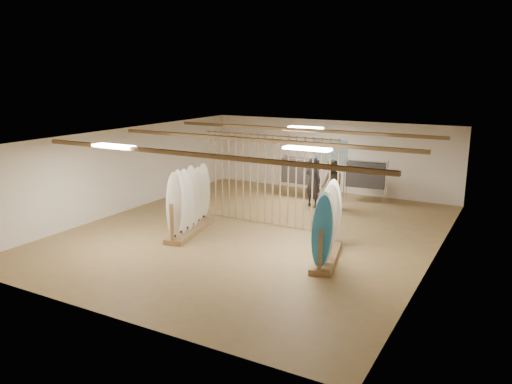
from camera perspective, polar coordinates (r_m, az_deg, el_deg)
The scene contains 16 objects.
floor at distance 14.78m, azimuth -0.00°, elevation -4.53°, with size 12.00×12.00×0.00m, color olive.
ceiling at distance 14.17m, azimuth -0.00°, elevation 6.31°, with size 12.00×12.00×0.00m, color gray.
wall_back at distance 19.78m, azimuth 8.48°, elevation 4.08°, with size 12.00×12.00×0.00m, color white.
wall_front at distance 9.80m, azimuth -17.37°, elevation -5.97°, with size 12.00×12.00×0.00m, color white.
wall_left at distance 17.34m, azimuth -14.62°, elevation 2.50°, with size 12.00×12.00×0.00m, color white.
wall_right at distance 12.82m, azimuth 19.95°, elevation -1.64°, with size 12.00×12.00×0.00m, color white.
ceiling_slats at distance 14.18m, azimuth -0.00°, elevation 5.99°, with size 9.50×6.12×0.10m, color olive.
light_panels at distance 14.18m, azimuth -0.00°, elevation 6.07°, with size 1.20×0.35×0.06m, color white.
bamboo_partition at distance 15.10m, azimuth 1.47°, elevation 1.35°, with size 4.45×0.05×2.78m.
poster at distance 19.73m, azimuth 8.48°, elevation 4.65°, with size 1.40×0.03×0.90m, color #2D62A0.
rack_left at distance 14.59m, azimuth -7.57°, elevation -2.17°, with size 1.02×2.46×1.94m.
rack_right at distance 12.55m, azimuth 8.14°, elevation -4.87°, with size 1.03×2.39×1.88m.
clothing_rack_a at distance 18.50m, azimuth 5.05°, elevation 2.40°, with size 1.49×0.47×1.60m.
clothing_rack_b at distance 18.22m, azimuth 12.43°, elevation 1.90°, with size 1.46×0.50×1.56m.
shopper_a at distance 17.39m, azimuth 6.58°, elevation 1.60°, with size 0.74×0.50×2.04m, color #232229.
shopper_b at distance 17.13m, azimuth 8.66°, elevation 1.18°, with size 0.94×0.73×1.94m, color #3A392D.
Camera 1 is at (6.82, -12.30, 4.54)m, focal length 35.00 mm.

